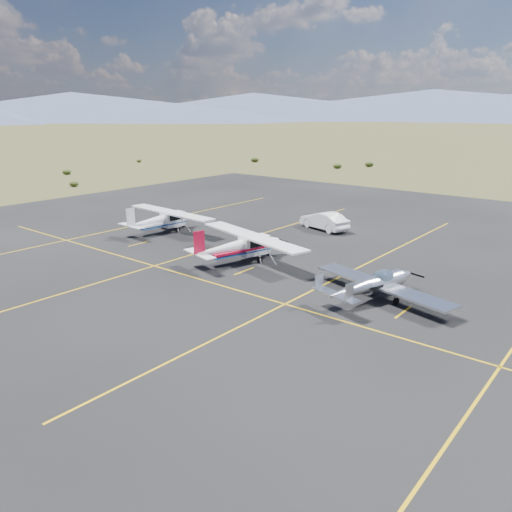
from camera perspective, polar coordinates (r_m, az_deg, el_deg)
ground at (r=31.39m, az=12.76°, el=-3.08°), size 1600.00×1600.00×0.00m
apron at (r=34.84m, az=2.45°, el=-0.72°), size 72.00×72.00×0.02m
aircraft_low_wing at (r=28.47m, az=13.36°, el=-3.16°), size 6.64×9.07×1.97m
aircraft_cessna at (r=34.60m, az=-1.84°, el=1.21°), size 6.90×10.54×2.67m
aircraft_plain at (r=43.84m, az=-10.71°, el=4.12°), size 6.05×10.09×2.55m
sedan at (r=44.54m, az=7.80°, el=4.01°), size 2.87×5.06×1.58m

